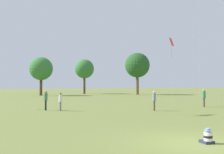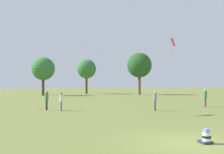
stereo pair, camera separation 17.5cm
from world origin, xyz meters
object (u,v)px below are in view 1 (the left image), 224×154
at_px(person_standing_2, 46,98).
at_px(distant_tree_1, 137,65).
at_px(person_standing_1, 204,96).
at_px(seated_toddler, 208,137).
at_px(person_standing_3, 154,99).
at_px(person_standing_4, 60,100).
at_px(kite_2, 172,43).
at_px(distant_tree_0, 84,69).
at_px(distant_tree_2, 41,69).

relative_size(person_standing_2, distant_tree_1, 0.18).
bearing_deg(person_standing_1, seated_toddler, -28.15).
bearing_deg(person_standing_1, person_standing_2, -86.56).
bearing_deg(person_standing_3, person_standing_1, -42.37).
distance_m(person_standing_2, person_standing_4, 1.53).
distance_m(kite_2, distant_tree_1, 28.83).
xyz_separation_m(person_standing_1, kite_2, (-0.14, 4.75, 5.95)).
height_order(person_standing_1, person_standing_2, person_standing_1).
xyz_separation_m(person_standing_2, distant_tree_1, (26.39, 27.51, 5.57)).
relative_size(seated_toddler, person_standing_2, 0.34).
distance_m(seated_toddler, distant_tree_1, 49.66).
bearing_deg(distant_tree_0, seated_toddler, -105.52).
height_order(kite_2, distant_tree_0, distant_tree_0).
bearing_deg(distant_tree_1, person_standing_4, -131.54).
distance_m(person_standing_2, person_standing_3, 9.35).
bearing_deg(person_standing_3, person_standing_2, 100.46).
bearing_deg(person_standing_3, distant_tree_0, 27.03).
bearing_deg(distant_tree_2, person_standing_1, -75.70).
bearing_deg(distant_tree_0, distant_tree_2, -151.43).
bearing_deg(seated_toddler, distant_tree_0, 85.69).
relative_size(person_standing_2, distant_tree_0, 0.20).
height_order(person_standing_3, distant_tree_2, distant_tree_2).
bearing_deg(kite_2, seated_toddler, -114.86).
relative_size(distant_tree_1, distant_tree_2, 1.19).
bearing_deg(person_standing_2, person_standing_4, -171.58).
distance_m(kite_2, distant_tree_2, 31.98).
xyz_separation_m(person_standing_1, person_standing_3, (-6.67, -0.95, -0.04)).
xyz_separation_m(person_standing_3, distant_tree_2, (-2.36, 36.38, 4.50)).
height_order(person_standing_1, distant_tree_1, distant_tree_1).
distance_m(person_standing_3, distant_tree_2, 36.73).
relative_size(person_standing_4, distant_tree_2, 0.20).
bearing_deg(person_standing_3, distant_tree_1, 9.93).
relative_size(kite_2, distant_tree_2, 0.96).
bearing_deg(person_standing_2, person_standing_3, -150.38).
bearing_deg(seated_toddler, person_standing_4, 107.97).
bearing_deg(person_standing_4, distant_tree_2, -18.57).
bearing_deg(person_standing_2, seated_toddler, 158.47).
height_order(seated_toddler, person_standing_4, person_standing_4).
xyz_separation_m(distant_tree_1, distant_tree_2, (-20.58, 4.32, -1.10)).
xyz_separation_m(seated_toddler, distant_tree_1, (23.70, 43.17, 6.39)).
distance_m(seated_toddler, person_standing_4, 14.60).
xyz_separation_m(person_standing_1, person_standing_2, (-14.85, 3.60, -0.02)).
xyz_separation_m(person_standing_2, person_standing_3, (8.18, -4.55, -0.03)).
distance_m(person_standing_1, distant_tree_0, 42.29).
bearing_deg(person_standing_1, person_standing_4, -82.84).
height_order(seated_toddler, person_standing_3, person_standing_3).
bearing_deg(person_standing_4, kite_2, -90.60).
xyz_separation_m(distant_tree_0, distant_tree_2, (-11.86, -6.46, -0.63)).
xyz_separation_m(person_standing_2, person_standing_4, (0.98, -1.18, -0.10)).
bearing_deg(kite_2, person_standing_1, -77.67).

